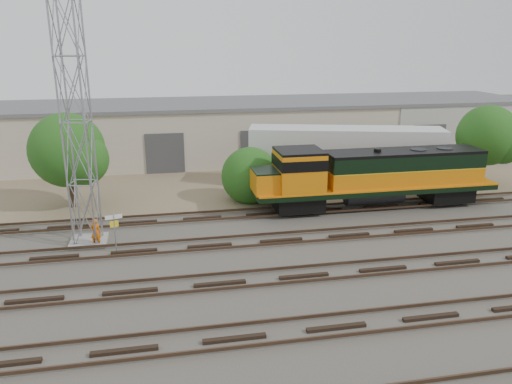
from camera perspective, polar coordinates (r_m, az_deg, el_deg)
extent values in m
plane|color=#47423A|center=(26.67, 3.67, -6.88)|extent=(140.00, 140.00, 0.00)
cube|color=#726047|center=(40.54, -1.65, 1.55)|extent=(80.00, 16.00, 0.02)
cube|color=black|center=(20.30, 9.17, -15.03)|extent=(80.00, 2.40, 0.14)
cube|color=#4C3828|center=(19.64, 9.95, -15.80)|extent=(80.00, 0.08, 0.14)
cube|color=#4C3828|center=(20.83, 8.47, -13.66)|extent=(80.00, 0.08, 0.14)
cube|color=black|center=(24.03, 5.49, -9.54)|extent=(80.00, 2.40, 0.14)
cube|color=#4C3828|center=(23.32, 6.02, -10.03)|extent=(80.00, 0.08, 0.14)
cube|color=#4C3828|center=(24.61, 5.00, -8.49)|extent=(80.00, 0.08, 0.14)
cube|color=black|center=(27.98, 2.90, -5.54)|extent=(80.00, 2.40, 0.14)
cube|color=#4C3828|center=(27.25, 3.28, -5.85)|extent=(80.00, 0.08, 0.14)
cube|color=#4C3828|center=(28.60, 2.54, -4.71)|extent=(80.00, 0.08, 0.14)
cube|color=black|center=(32.07, 0.98, -2.53)|extent=(80.00, 2.40, 0.14)
cube|color=#4C3828|center=(31.34, 1.27, -2.73)|extent=(80.00, 0.08, 0.14)
cube|color=#4C3828|center=(32.72, 0.71, -1.87)|extent=(80.00, 0.08, 0.14)
cube|color=#BCB19D|center=(47.73, -3.25, 6.93)|extent=(58.00, 10.00, 5.00)
cube|color=#59595B|center=(47.34, -3.31, 10.09)|extent=(58.40, 10.40, 0.30)
cube|color=#999993|center=(50.93, 23.11, 6.24)|extent=(14.00, 0.10, 5.00)
cube|color=#333335|center=(43.19, -21.03, 3.68)|extent=(3.20, 0.12, 3.40)
cube|color=#333335|center=(42.50, -10.35, 4.34)|extent=(3.20, 0.12, 3.40)
cube|color=#333335|center=(43.30, 0.32, 4.85)|extent=(3.20, 0.12, 3.40)
cube|color=#333335|center=(45.52, 10.28, 5.17)|extent=(3.20, 0.12, 3.40)
cube|color=#333335|center=(48.96, 19.09, 5.33)|extent=(3.20, 0.12, 3.40)
cube|color=black|center=(32.36, 4.83, -1.12)|extent=(3.06, 2.29, 0.96)
cube|color=black|center=(36.56, 20.89, -0.08)|extent=(3.06, 2.29, 0.96)
cube|color=black|center=(33.94, 13.42, 0.46)|extent=(16.24, 2.87, 0.33)
cylinder|color=black|center=(34.11, 13.36, -0.50)|extent=(4.01, 1.05, 1.05)
cube|color=#CF6F09|center=(34.57, 16.40, 1.80)|extent=(10.51, 2.48, 1.15)
cube|color=black|center=(34.32, 16.54, 3.50)|extent=(10.51, 2.48, 0.96)
cube|color=black|center=(34.20, 16.62, 4.43)|extent=(10.51, 2.48, 0.19)
cube|color=#CF6F09|center=(31.79, 4.92, 2.40)|extent=(2.87, 2.87, 2.48)
cube|color=black|center=(31.49, 4.98, 4.72)|extent=(2.87, 2.87, 0.15)
cube|color=#CF6F09|center=(31.42, 1.03, 1.20)|extent=(1.53, 2.29, 1.34)
cube|color=gray|center=(29.26, -18.55, -5.34)|extent=(1.96, 1.96, 0.20)
cylinder|color=gray|center=(28.24, -20.88, 7.68)|extent=(0.10, 0.10, 13.10)
cylinder|color=gray|center=(28.06, -18.45, 7.87)|extent=(0.10, 0.10, 13.10)
cylinder|color=gray|center=(27.07, -21.28, 7.28)|extent=(0.10, 0.10, 13.10)
cylinder|color=gray|center=(26.88, -18.75, 7.48)|extent=(0.10, 0.10, 13.10)
cylinder|color=gray|center=(27.20, -15.81, -4.59)|extent=(0.07, 0.07, 2.13)
cube|color=white|center=(26.89, -15.97, -2.77)|extent=(0.85, 0.26, 0.21)
cube|color=yellow|center=(27.02, -15.90, -3.54)|extent=(0.43, 0.15, 0.34)
imported|color=#D85E0C|center=(28.43, -17.85, -4.42)|extent=(0.64, 0.49, 1.59)
cube|color=silver|center=(38.61, 10.18, 5.01)|extent=(14.79, 6.58, 3.02)
cube|color=black|center=(40.17, 18.11, 1.37)|extent=(3.32, 3.40, 1.12)
cube|color=black|center=(37.85, 1.73, 1.55)|extent=(0.17, 0.17, 1.45)
cube|color=black|center=(40.01, 1.86, 2.40)|extent=(0.17, 0.17, 1.45)
cube|color=navy|center=(50.99, 25.75, 3.92)|extent=(1.96, 1.89, 1.50)
cube|color=maroon|center=(50.82, 23.46, 4.10)|extent=(1.84, 1.77, 1.40)
cylinder|color=#382619|center=(35.42, -20.30, 0.06)|extent=(0.30, 0.30, 2.23)
sphere|color=#184B15|center=(34.76, -20.77, 4.51)|extent=(4.86, 4.86, 4.86)
sphere|color=#184B15|center=(34.00, -19.26, 3.56)|extent=(3.40, 3.40, 3.40)
cylinder|color=#382619|center=(35.00, -0.67, -0.65)|extent=(0.27, 0.27, 0.36)
sphere|color=#184B15|center=(34.56, -0.68, 1.85)|extent=(4.00, 4.00, 4.00)
sphere|color=#184B15|center=(34.24, 0.82, 1.01)|extent=(2.80, 2.80, 2.80)
cylinder|color=#382619|center=(42.32, 24.48, 2.25)|extent=(0.26, 0.26, 2.28)
sphere|color=#184B15|center=(41.78, 24.94, 5.88)|extent=(4.57, 4.57, 4.57)
sphere|color=#184B15|center=(41.86, 26.42, 5.07)|extent=(3.20, 3.20, 3.20)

